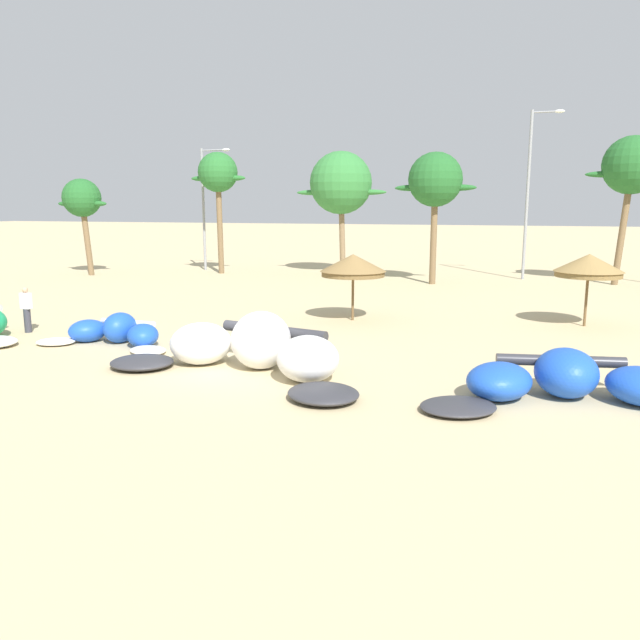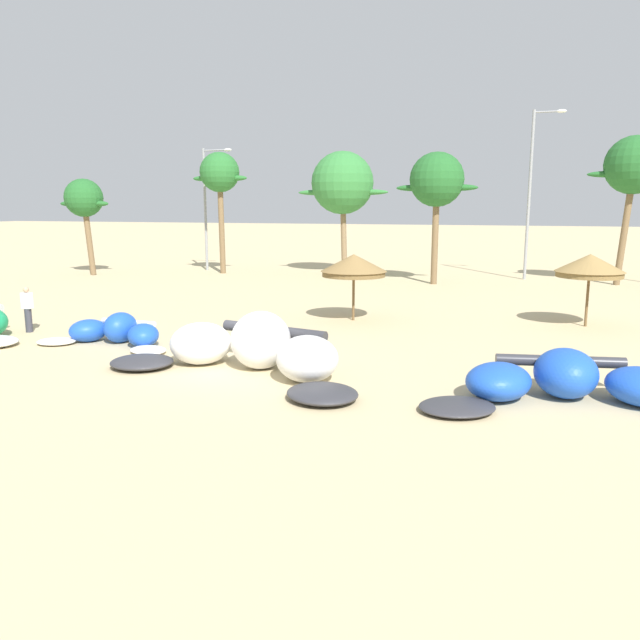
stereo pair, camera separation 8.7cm
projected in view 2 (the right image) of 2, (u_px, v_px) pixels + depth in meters
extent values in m
plane|color=#C6B284|center=(227.00, 362.00, 17.80)|extent=(260.00, 260.00, 0.00)
ellipsoid|color=white|center=(56.00, 341.00, 20.07)|extent=(1.47, 1.30, 0.20)
ellipsoid|color=blue|center=(88.00, 331.00, 20.44)|extent=(1.52, 1.57, 0.74)
ellipsoid|color=blue|center=(120.00, 327.00, 20.30)|extent=(1.03, 1.28, 0.99)
ellipsoid|color=blue|center=(143.00, 335.00, 19.71)|extent=(1.48, 1.56, 0.74)
ellipsoid|color=white|center=(148.00, 350.00, 18.86)|extent=(1.51, 1.37, 0.20)
cylinder|color=white|center=(129.00, 322.00, 20.68)|extent=(2.07, 0.28, 0.19)
cube|color=white|center=(118.00, 328.00, 20.19)|extent=(0.77, 0.48, 0.04)
ellipsoid|color=#333338|center=(142.00, 362.00, 17.18)|extent=(1.93, 1.81, 0.32)
ellipsoid|color=white|center=(201.00, 343.00, 17.54)|extent=(2.36, 2.35, 1.18)
ellipsoid|color=white|center=(261.00, 340.00, 17.01)|extent=(1.94, 2.05, 1.59)
ellipsoid|color=white|center=(307.00, 359.00, 15.79)|extent=(2.14, 2.22, 1.18)
ellipsoid|color=#333338|center=(322.00, 393.00, 14.31)|extent=(2.33, 2.29, 0.32)
cylinder|color=#333338|center=(273.00, 331.00, 17.49)|extent=(3.37, 1.04, 0.31)
cube|color=#333338|center=(257.00, 341.00, 16.86)|extent=(1.34, 0.88, 0.04)
ellipsoid|color=#333338|center=(457.00, 407.00, 13.50)|extent=(2.18, 2.08, 0.23)
ellipsoid|color=blue|center=(498.00, 381.00, 14.33)|extent=(2.01, 2.13, 0.85)
ellipsoid|color=blue|center=(566.00, 373.00, 14.48)|extent=(1.70, 1.91, 1.15)
cylinder|color=#333338|center=(560.00, 361.00, 15.03)|extent=(3.02, 0.79, 0.27)
cube|color=#333338|center=(567.00, 375.00, 14.31)|extent=(1.19, 0.79, 0.04)
cylinder|color=brown|center=(353.00, 296.00, 24.14)|extent=(0.10, 0.10, 1.92)
cone|color=olive|center=(354.00, 263.00, 23.91)|extent=(2.57, 2.57, 0.66)
cylinder|color=brown|center=(354.00, 274.00, 23.99)|extent=(2.44, 2.44, 0.20)
cylinder|color=brown|center=(587.00, 299.00, 22.89)|extent=(0.10, 0.10, 2.04)
cone|color=olive|center=(590.00, 263.00, 22.65)|extent=(2.47, 2.47, 0.64)
cylinder|color=olive|center=(589.00, 274.00, 22.73)|extent=(2.34, 2.34, 0.20)
cylinder|color=#383842|center=(29.00, 320.00, 21.96)|extent=(0.24, 0.24, 0.85)
cube|color=white|center=(27.00, 301.00, 21.83)|extent=(0.36, 0.22, 0.56)
sphere|color=tan|center=(26.00, 290.00, 21.76)|extent=(0.20, 0.20, 0.20)
cylinder|color=brown|center=(89.00, 237.00, 39.78)|extent=(0.72, 0.36, 4.91)
sphere|color=#236028|center=(84.00, 198.00, 39.39)|extent=(2.41, 2.41, 2.41)
ellipsoid|color=#236028|center=(71.00, 204.00, 39.74)|extent=(1.68, 0.50, 0.36)
ellipsoid|color=#236028|center=(97.00, 204.00, 39.16)|extent=(1.68, 0.50, 0.36)
cylinder|color=brown|center=(221.00, 223.00, 40.56)|extent=(0.42, 0.36, 6.53)
sphere|color=#286B2D|center=(220.00, 172.00, 39.98)|extent=(2.55, 2.55, 2.55)
ellipsoid|color=#286B2D|center=(206.00, 178.00, 40.35)|extent=(1.79, 0.50, 0.36)
ellipsoid|color=#286B2D|center=(234.00, 178.00, 39.74)|extent=(1.79, 0.50, 0.36)
cylinder|color=#7F6647|center=(344.00, 229.00, 40.20)|extent=(0.55, 0.36, 5.85)
sphere|color=#337A38|center=(342.00, 183.00, 39.70)|extent=(3.98, 3.98, 3.98)
ellipsoid|color=#337A38|center=(319.00, 192.00, 40.28)|extent=(2.79, 0.50, 0.36)
ellipsoid|color=#337A38|center=(367.00, 192.00, 39.33)|extent=(2.79, 0.50, 0.36)
cylinder|color=brown|center=(435.00, 232.00, 34.99)|extent=(0.38, 0.36, 5.84)
sphere|color=#236028|center=(437.00, 179.00, 34.46)|extent=(3.02, 3.02, 3.02)
ellipsoid|color=#236028|center=(415.00, 188.00, 34.91)|extent=(2.11, 0.50, 0.36)
ellipsoid|color=#236028|center=(459.00, 188.00, 34.18)|extent=(2.11, 0.50, 0.36)
cylinder|color=brown|center=(625.00, 226.00, 34.48)|extent=(0.76, 0.36, 6.61)
sphere|color=#236028|center=(635.00, 165.00, 33.82)|extent=(3.17, 3.17, 3.17)
ellipsoid|color=#236028|center=(608.00, 174.00, 34.29)|extent=(2.22, 0.50, 0.36)
cylinder|color=gray|center=(205.00, 210.00, 42.49)|extent=(0.18, 0.18, 8.20)
cylinder|color=gray|center=(215.00, 150.00, 41.51)|extent=(1.80, 0.10, 0.10)
ellipsoid|color=silver|center=(228.00, 150.00, 41.24)|extent=(0.56, 0.24, 0.20)
cylinder|color=gray|center=(529.00, 196.00, 36.82)|extent=(0.18, 0.18, 9.88)
cylinder|color=gray|center=(548.00, 112.00, 35.72)|extent=(1.49, 0.10, 0.10)
ellipsoid|color=silver|center=(562.00, 111.00, 35.50)|extent=(0.56, 0.24, 0.20)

